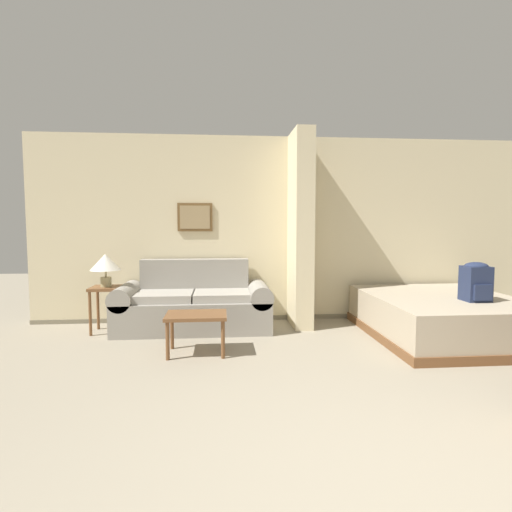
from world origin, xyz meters
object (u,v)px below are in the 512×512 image
object	(u,v)px
coffee_table	(196,319)
backpack	(476,281)
bed	(441,316)
table_lamp	(105,263)
couch	(194,305)

from	to	relation	value
coffee_table	backpack	distance (m)	3.16
coffee_table	bed	size ratio (longest dim) A/B	0.31
table_lamp	couch	bearing A→B (deg)	4.18
table_lamp	backpack	size ratio (longest dim) A/B	0.94
table_lamp	bed	xyz separation A→B (m)	(4.13, -0.55, -0.62)
backpack	couch	bearing A→B (deg)	163.28
couch	backpack	distance (m)	3.40
couch	coffee_table	xyz separation A→B (m)	(0.09, -1.03, 0.05)
coffee_table	table_lamp	size ratio (longest dim) A/B	1.54
coffee_table	table_lamp	xyz separation A→B (m)	(-1.19, 0.95, 0.51)
backpack	table_lamp	bearing A→B (deg)	168.36
bed	coffee_table	bearing A→B (deg)	-172.27
table_lamp	coffee_table	bearing A→B (deg)	-38.62
table_lamp	backpack	xyz separation A→B (m)	(4.33, -0.89, -0.15)
bed	backpack	distance (m)	0.62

